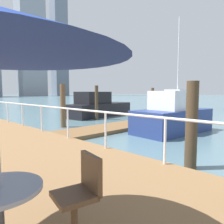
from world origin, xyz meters
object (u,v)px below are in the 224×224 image
at_px(moored_boat_2, 98,107).
at_px(moored_boat_0, 177,102).
at_px(moored_boat_3, 172,117).
at_px(cafe_chair_0, 82,187).

bearing_deg(moored_boat_2, moored_boat_0, -8.57).
distance_m(moored_boat_3, cafe_chair_0, 8.96).
xyz_separation_m(moored_boat_0, cafe_chair_0, (-20.72, -10.06, 0.07)).
xyz_separation_m(moored_boat_3, cafe_chair_0, (-8.24, -3.52, 0.15)).
bearing_deg(moored_boat_0, moored_boat_2, 171.43).
relative_size(moored_boat_2, cafe_chair_0, 7.30).
distance_m(moored_boat_0, moored_boat_2, 10.44).
distance_m(moored_boat_2, cafe_chair_0, 15.59).
bearing_deg(moored_boat_2, cafe_chair_0, -131.83).
bearing_deg(moored_boat_3, cafe_chair_0, -156.89).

